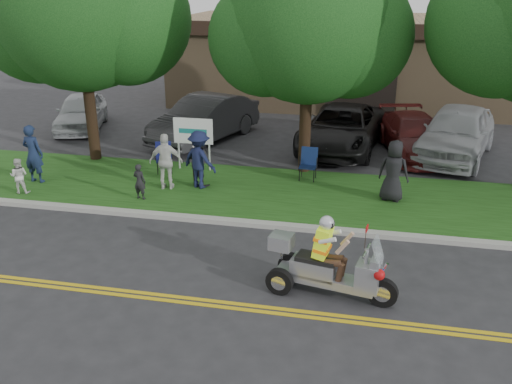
% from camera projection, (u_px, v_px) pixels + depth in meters
% --- Properties ---
extents(ground, '(120.00, 120.00, 0.00)m').
position_uv_depth(ground, '(234.00, 291.00, 10.67)').
color(ground, '#28282B').
rests_on(ground, ground).
extents(centerline_near, '(60.00, 0.10, 0.01)m').
position_uv_depth(centerline_near, '(226.00, 307.00, 10.14)').
color(centerline_near, gold).
rests_on(centerline_near, ground).
extents(centerline_far, '(60.00, 0.10, 0.01)m').
position_uv_depth(centerline_far, '(229.00, 303.00, 10.28)').
color(centerline_far, gold).
rests_on(centerline_far, ground).
extents(curb, '(60.00, 0.25, 0.12)m').
position_uv_depth(curb, '(263.00, 224.00, 13.42)').
color(curb, '#A8A89E').
rests_on(curb, ground).
extents(grass_verge, '(60.00, 4.00, 0.10)m').
position_uv_depth(grass_verge, '(277.00, 193.00, 15.38)').
color(grass_verge, '#1B4311').
rests_on(grass_verge, ground).
extents(commercial_building, '(18.00, 8.20, 4.00)m').
position_uv_depth(commercial_building, '(364.00, 59.00, 26.83)').
color(commercial_building, '#9E7F5B').
rests_on(commercial_building, ground).
extents(tree_left, '(6.62, 5.40, 7.78)m').
position_uv_depth(tree_left, '(81.00, 10.00, 16.50)').
color(tree_left, '#332114').
rests_on(tree_left, ground).
extents(tree_mid, '(5.88, 4.80, 7.05)m').
position_uv_depth(tree_mid, '(310.00, 27.00, 15.52)').
color(tree_mid, '#332114').
rests_on(tree_mid, ground).
extents(business_sign, '(1.25, 0.06, 1.75)m').
position_uv_depth(business_sign, '(193.00, 134.00, 16.76)').
color(business_sign, silver).
rests_on(business_sign, ground).
extents(trike_scooter, '(2.53, 1.06, 1.66)m').
position_uv_depth(trike_scooter, '(326.00, 268.00, 10.38)').
color(trike_scooter, black).
rests_on(trike_scooter, ground).
extents(lawn_chair_a, '(0.52, 0.54, 0.95)m').
position_uv_depth(lawn_chair_a, '(309.00, 162.00, 16.20)').
color(lawn_chair_a, black).
rests_on(lawn_chair_a, grass_verge).
extents(lawn_chair_b, '(0.64, 0.65, 0.93)m').
position_uv_depth(lawn_chair_b, '(164.00, 155.00, 16.82)').
color(lawn_chair_b, black).
rests_on(lawn_chair_b, grass_verge).
extents(spectator_adult_left, '(0.67, 0.47, 1.73)m').
position_uv_depth(spectator_adult_left, '(33.00, 154.00, 15.82)').
color(spectator_adult_left, '#182545').
rests_on(spectator_adult_left, grass_verge).
extents(spectator_adult_mid, '(0.92, 0.86, 1.51)m').
position_uv_depth(spectator_adult_mid, '(199.00, 160.00, 15.62)').
color(spectator_adult_mid, black).
rests_on(spectator_adult_mid, grass_verge).
extents(spectator_adult_right, '(1.00, 0.55, 1.62)m').
position_uv_depth(spectator_adult_right, '(166.00, 162.00, 15.32)').
color(spectator_adult_right, silver).
rests_on(spectator_adult_right, grass_verge).
extents(spectator_chair_a, '(1.24, 1.00, 1.68)m').
position_uv_depth(spectator_chair_a, '(199.00, 160.00, 15.39)').
color(spectator_chair_a, '#161D3F').
rests_on(spectator_chair_a, grass_verge).
extents(spectator_chair_b, '(0.93, 0.73, 1.68)m').
position_uv_depth(spectator_chair_b, '(393.00, 171.00, 14.49)').
color(spectator_chair_b, black).
rests_on(spectator_chair_b, grass_verge).
extents(child_left, '(0.40, 0.31, 1.00)m').
position_uv_depth(child_left, '(140.00, 181.00, 14.71)').
color(child_left, black).
rests_on(child_left, grass_verge).
extents(child_right, '(0.56, 0.48, 1.02)m').
position_uv_depth(child_right, '(19.00, 176.00, 15.10)').
color(child_right, silver).
rests_on(child_right, grass_verge).
extents(parked_car_far_left, '(2.91, 4.51, 1.43)m').
position_uv_depth(parked_car_far_left, '(81.00, 112.00, 21.88)').
color(parked_car_far_left, '#AEB2B6').
rests_on(parked_car_far_left, ground).
extents(parked_car_left, '(3.37, 5.32, 1.66)m').
position_uv_depth(parked_car_left, '(205.00, 119.00, 20.34)').
color(parked_car_left, '#2C2C2E').
rests_on(parked_car_left, ground).
extents(parked_car_mid, '(3.25, 5.76, 1.52)m').
position_uv_depth(parked_car_mid, '(342.00, 128.00, 19.33)').
color(parked_car_mid, black).
rests_on(parked_car_mid, ground).
extents(parked_car_right, '(2.80, 4.92, 1.34)m').
position_uv_depth(parked_car_right, '(415.00, 136.00, 18.74)').
color(parked_car_right, '#481210').
rests_on(parked_car_right, ground).
extents(parked_car_far_right, '(3.55, 5.58, 1.77)m').
position_uv_depth(parked_car_far_right, '(456.00, 132.00, 18.35)').
color(parked_car_far_right, '#9C9EA3').
rests_on(parked_car_far_right, ground).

